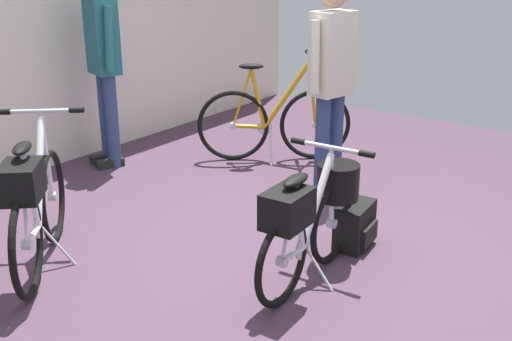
# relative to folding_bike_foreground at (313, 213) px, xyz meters

# --- Properties ---
(ground_plane) EXTENTS (7.33, 7.33, 0.00)m
(ground_plane) POSITION_rel_folding_bike_foreground_xyz_m (0.16, 0.24, -0.41)
(ground_plane) COLOR #473342
(folding_bike_foreground) EXTENTS (1.10, 0.53, 0.78)m
(folding_bike_foreground) POSITION_rel_folding_bike_foreground_xyz_m (0.00, 0.00, 0.00)
(folding_bike_foreground) COLOR black
(folding_bike_foreground) RESTS_ON ground_plane
(display_bike_left) EXTENTS (0.99, 0.92, 0.92)m
(display_bike_left) POSITION_rel_folding_bike_foreground_xyz_m (-0.89, 1.35, 0.01)
(display_bike_left) COLOR black
(display_bike_left) RESTS_ON ground_plane
(display_bike_right) EXTENTS (0.91, 1.10, 0.97)m
(display_bike_right) POSITION_rel_folding_bike_foreground_xyz_m (1.63, 1.42, -0.05)
(display_bike_right) COLOR black
(display_bike_right) RESTS_ON ground_plane
(visitor_near_wall) EXTENTS (0.53, 0.32, 1.64)m
(visitor_near_wall) POSITION_rel_folding_bike_foreground_xyz_m (1.21, 0.61, 0.53)
(visitor_near_wall) COLOR navy
(visitor_near_wall) RESTS_ON ground_plane
(visitor_browsing) EXTENTS (0.35, 0.50, 1.69)m
(visitor_browsing) POSITION_rel_folding_bike_foreground_xyz_m (0.66, 2.52, 0.56)
(visitor_browsing) COLOR navy
(visitor_browsing) RESTS_ON ground_plane
(backpack_on_floor) EXTENTS (0.34, 0.24, 0.29)m
(backpack_on_floor) POSITION_rel_folding_bike_foreground_xyz_m (0.52, -0.01, -0.27)
(backpack_on_floor) COLOR black
(backpack_on_floor) RESTS_ON ground_plane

